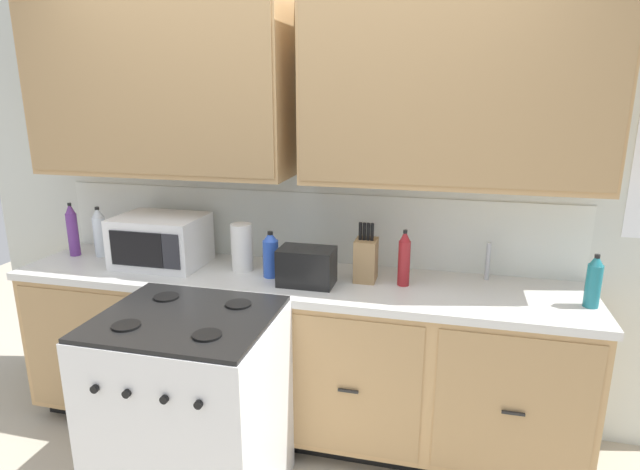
{
  "coord_description": "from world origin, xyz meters",
  "views": [
    {
      "loc": [
        0.79,
        -2.23,
        1.87
      ],
      "look_at": [
        0.17,
        0.27,
        1.17
      ],
      "focal_mm": 29.67,
      "sensor_mm": 36.0,
      "label": 1
    }
  ],
  "objects_px": {
    "bottle_blue": "(271,255)",
    "knife_block": "(366,259)",
    "paper_towel_roll": "(242,247)",
    "stove_range": "(192,411)",
    "bottle_red": "(404,259)",
    "bottle_teal": "(594,281)",
    "bottle_violet": "(73,230)",
    "bottle_clear": "(100,232)",
    "microwave": "(161,241)",
    "toaster": "(307,266)"
  },
  "relations": [
    {
      "from": "bottle_violet",
      "to": "bottle_blue",
      "type": "xyz_separation_m",
      "value": [
        1.26,
        -0.07,
        -0.04
      ]
    },
    {
      "from": "knife_block",
      "to": "paper_towel_roll",
      "type": "relative_size",
      "value": 1.19
    },
    {
      "from": "bottle_red",
      "to": "bottle_blue",
      "type": "xyz_separation_m",
      "value": [
        -0.69,
        -0.04,
        -0.02
      ]
    },
    {
      "from": "paper_towel_roll",
      "to": "bottle_red",
      "type": "bearing_deg",
      "value": -1.55
    },
    {
      "from": "bottle_red",
      "to": "bottle_teal",
      "type": "distance_m",
      "value": 0.86
    },
    {
      "from": "stove_range",
      "to": "bottle_blue",
      "type": "distance_m",
      "value": 0.86
    },
    {
      "from": "stove_range",
      "to": "bottle_teal",
      "type": "relative_size",
      "value": 3.8
    },
    {
      "from": "bottle_violet",
      "to": "bottle_blue",
      "type": "distance_m",
      "value": 1.27
    },
    {
      "from": "microwave",
      "to": "paper_towel_roll",
      "type": "relative_size",
      "value": 1.85
    },
    {
      "from": "knife_block",
      "to": "toaster",
      "type": "bearing_deg",
      "value": -154.96
    },
    {
      "from": "bottle_red",
      "to": "bottle_teal",
      "type": "height_order",
      "value": "bottle_red"
    },
    {
      "from": "toaster",
      "to": "bottle_blue",
      "type": "height_order",
      "value": "bottle_blue"
    },
    {
      "from": "bottle_teal",
      "to": "bottle_blue",
      "type": "bearing_deg",
      "value": 178.8
    },
    {
      "from": "bottle_red",
      "to": "bottle_clear",
      "type": "distance_m",
      "value": 1.8
    },
    {
      "from": "bottle_teal",
      "to": "bottle_clear",
      "type": "bearing_deg",
      "value": 177.1
    },
    {
      "from": "paper_towel_roll",
      "to": "bottle_violet",
      "type": "xyz_separation_m",
      "value": [
        -1.08,
        0.01,
        0.03
      ]
    },
    {
      "from": "stove_range",
      "to": "bottle_clear",
      "type": "bearing_deg",
      "value": 142.26
    },
    {
      "from": "paper_towel_roll",
      "to": "bottle_clear",
      "type": "relative_size",
      "value": 0.87
    },
    {
      "from": "bottle_red",
      "to": "bottle_clear",
      "type": "xyz_separation_m",
      "value": [
        -1.79,
        0.06,
        0.01
      ]
    },
    {
      "from": "bottle_blue",
      "to": "knife_block",
      "type": "bearing_deg",
      "value": 7.54
    },
    {
      "from": "microwave",
      "to": "bottle_red",
      "type": "distance_m",
      "value": 1.36
    },
    {
      "from": "paper_towel_roll",
      "to": "bottle_teal",
      "type": "xyz_separation_m",
      "value": [
        1.74,
        -0.1,
        -0.01
      ]
    },
    {
      "from": "paper_towel_roll",
      "to": "bottle_blue",
      "type": "relative_size",
      "value": 1.05
    },
    {
      "from": "paper_towel_roll",
      "to": "bottle_violet",
      "type": "relative_size",
      "value": 0.81
    },
    {
      "from": "knife_block",
      "to": "paper_towel_roll",
      "type": "distance_m",
      "value": 0.68
    },
    {
      "from": "paper_towel_roll",
      "to": "toaster",
      "type": "bearing_deg",
      "value": -18.09
    },
    {
      "from": "bottle_violet",
      "to": "microwave",
      "type": "bearing_deg",
      "value": -2.72
    },
    {
      "from": "bottle_red",
      "to": "stove_range",
      "type": "bearing_deg",
      "value": -143.08
    },
    {
      "from": "bottle_red",
      "to": "toaster",
      "type": "bearing_deg",
      "value": -167.31
    },
    {
      "from": "stove_range",
      "to": "bottle_red",
      "type": "height_order",
      "value": "bottle_red"
    },
    {
      "from": "bottle_red",
      "to": "bottle_clear",
      "type": "bearing_deg",
      "value": 178.09
    },
    {
      "from": "bottle_teal",
      "to": "bottle_red",
      "type": "bearing_deg",
      "value": 175.04
    },
    {
      "from": "bottle_teal",
      "to": "bottle_clear",
      "type": "relative_size",
      "value": 0.84
    },
    {
      "from": "bottle_red",
      "to": "bottle_blue",
      "type": "height_order",
      "value": "bottle_red"
    },
    {
      "from": "stove_range",
      "to": "bottle_clear",
      "type": "distance_m",
      "value": 1.31
    },
    {
      "from": "bottle_blue",
      "to": "toaster",
      "type": "bearing_deg",
      "value": -17.04
    },
    {
      "from": "bottle_violet",
      "to": "bottle_clear",
      "type": "relative_size",
      "value": 1.07
    },
    {
      "from": "bottle_violet",
      "to": "bottle_red",
      "type": "bearing_deg",
      "value": -0.93
    },
    {
      "from": "microwave",
      "to": "bottle_clear",
      "type": "relative_size",
      "value": 1.61
    },
    {
      "from": "toaster",
      "to": "bottle_teal",
      "type": "distance_m",
      "value": 1.34
    },
    {
      "from": "stove_range",
      "to": "paper_towel_roll",
      "type": "relative_size",
      "value": 3.65
    },
    {
      "from": "bottle_blue",
      "to": "paper_towel_roll",
      "type": "bearing_deg",
      "value": 160.72
    },
    {
      "from": "bottle_violet",
      "to": "bottle_clear",
      "type": "xyz_separation_m",
      "value": [
        0.16,
        0.03,
        -0.01
      ]
    },
    {
      "from": "microwave",
      "to": "knife_block",
      "type": "distance_m",
      "value": 1.16
    },
    {
      "from": "microwave",
      "to": "bottle_teal",
      "type": "height_order",
      "value": "microwave"
    },
    {
      "from": "bottle_red",
      "to": "paper_towel_roll",
      "type": "bearing_deg",
      "value": 178.45
    },
    {
      "from": "bottle_teal",
      "to": "bottle_blue",
      "type": "distance_m",
      "value": 1.55
    },
    {
      "from": "bottle_violet",
      "to": "bottle_teal",
      "type": "height_order",
      "value": "bottle_violet"
    },
    {
      "from": "knife_block",
      "to": "bottle_teal",
      "type": "height_order",
      "value": "knife_block"
    },
    {
      "from": "knife_block",
      "to": "microwave",
      "type": "bearing_deg",
      "value": -179.01
    }
  ]
}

